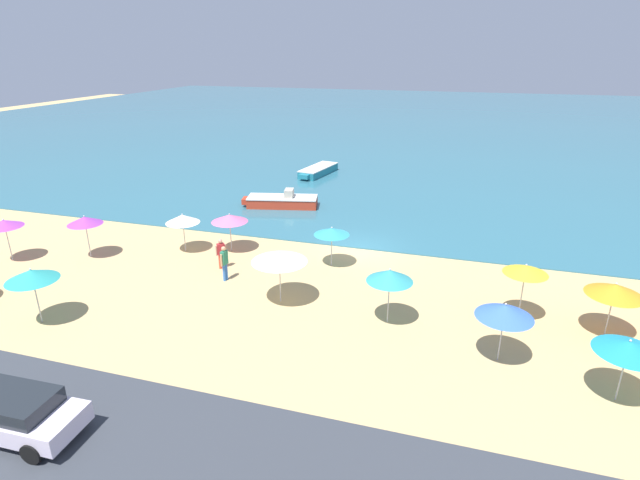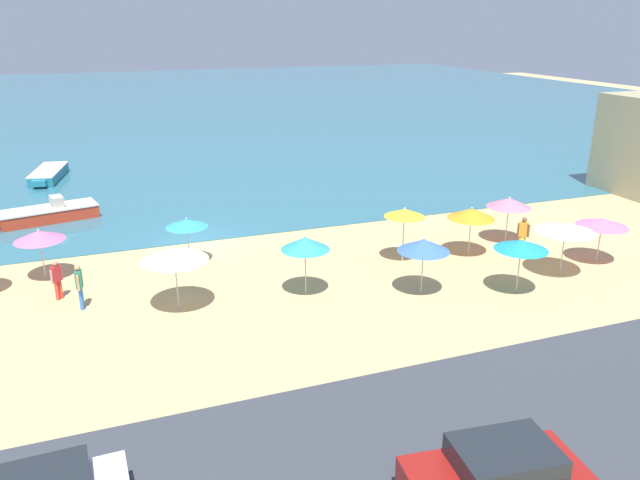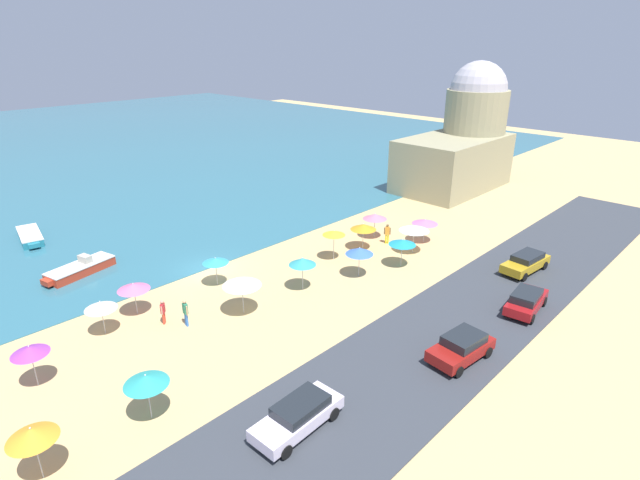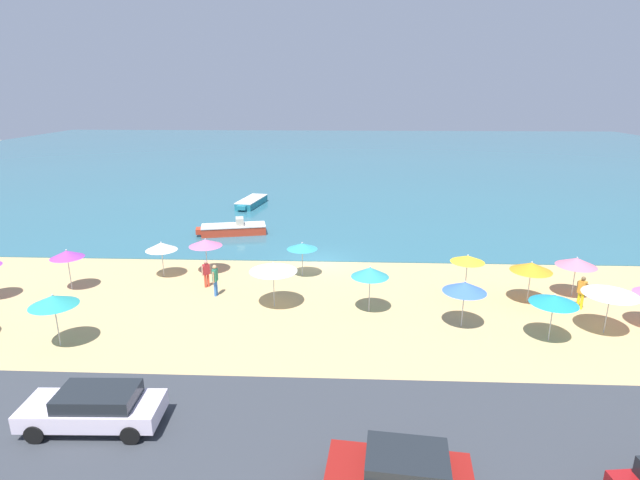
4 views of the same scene
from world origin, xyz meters
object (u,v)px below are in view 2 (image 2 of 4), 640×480
at_px(bather_1, 523,233).
at_px(beach_umbrella_8, 404,213).
at_px(beach_umbrella_15, 471,213).
at_px(bather_2, 79,284).
at_px(beach_umbrella_6, 424,245).
at_px(beach_umbrella_3, 509,203).
at_px(skiff_nearshore, 48,214).
at_px(beach_umbrella_14, 305,243).
at_px(bather_0, 57,278).
at_px(beach_umbrella_11, 602,223).
at_px(beach_umbrella_9, 39,236).
at_px(beach_umbrella_1, 174,255).
at_px(parked_car_3, 497,475).
at_px(beach_umbrella_2, 187,223).
at_px(beach_umbrella_4, 566,228).
at_px(skiff_offshore, 49,174).
at_px(beach_umbrella_0, 521,245).

bearing_deg(bather_1, beach_umbrella_8, 169.70).
relative_size(beach_umbrella_15, bather_2, 1.29).
xyz_separation_m(beach_umbrella_6, beach_umbrella_8, (0.92, 3.39, 0.25)).
height_order(beach_umbrella_3, skiff_nearshore, beach_umbrella_3).
bearing_deg(bather_2, beach_umbrella_14, -11.62).
distance_m(beach_umbrella_8, bather_0, 14.58).
bearing_deg(beach_umbrella_11, beach_umbrella_9, 164.30).
xyz_separation_m(beach_umbrella_1, parked_car_3, (5.18, -12.69, -1.36)).
bearing_deg(beach_umbrella_15, bather_2, 179.44).
xyz_separation_m(beach_umbrella_1, beach_umbrella_2, (1.14, 4.54, -0.29)).
distance_m(beach_umbrella_2, beach_umbrella_15, 12.81).
xyz_separation_m(beach_umbrella_8, bather_1, (5.69, -1.03, -1.29)).
bearing_deg(bather_2, beach_umbrella_1, -20.94).
bearing_deg(beach_umbrella_4, bather_2, 169.44).
relative_size(beach_umbrella_1, beach_umbrella_2, 1.15).
distance_m(beach_umbrella_11, skiff_nearshore, 27.88).
bearing_deg(parked_car_3, skiff_offshore, 106.24).
height_order(beach_umbrella_1, parked_car_3, beach_umbrella_1).
bearing_deg(bather_0, beach_umbrella_1, -31.00).
bearing_deg(beach_umbrella_15, beach_umbrella_8, 174.16).
distance_m(beach_umbrella_6, beach_umbrella_11, 9.13).
bearing_deg(beach_umbrella_0, skiff_offshore, 124.56).
distance_m(beach_umbrella_15, bather_2, 16.93).
distance_m(beach_umbrella_8, beach_umbrella_15, 3.29).
xyz_separation_m(beach_umbrella_11, bather_2, (-21.84, 2.96, -0.85)).
relative_size(beach_umbrella_0, parked_car_3, 0.55).
distance_m(beach_umbrella_3, beach_umbrella_8, 6.05).
xyz_separation_m(beach_umbrella_14, bather_2, (-8.35, 1.72, -1.15)).
relative_size(beach_umbrella_9, bather_2, 1.23).
bearing_deg(bather_0, beach_umbrella_15, -4.54).
relative_size(beach_umbrella_15, bather_1, 1.30).
xyz_separation_m(beach_umbrella_15, skiff_offshore, (-18.81, 22.21, -1.62)).
bearing_deg(parked_car_3, beach_umbrella_6, 69.02).
height_order(beach_umbrella_8, parked_car_3, beach_umbrella_8).
xyz_separation_m(beach_umbrella_2, skiff_offshore, (-6.46, 18.81, -1.51)).
bearing_deg(beach_umbrella_11, beach_umbrella_1, 174.88).
distance_m(beach_umbrella_8, beach_umbrella_9, 15.46).
bearing_deg(beach_umbrella_15, beach_umbrella_4, -55.47).
distance_m(beach_umbrella_3, bather_2, 19.69).
xyz_separation_m(parked_car_3, skiff_nearshore, (-10.18, 26.08, -0.39)).
relative_size(beach_umbrella_6, beach_umbrella_9, 1.07).
height_order(beach_umbrella_1, beach_umbrella_8, beach_umbrella_8).
bearing_deg(bather_1, skiff_offshore, 132.83).
bearing_deg(beach_umbrella_14, beach_umbrella_11, -5.25).
xyz_separation_m(beach_umbrella_3, beach_umbrella_4, (-0.40, -4.37, 0.12)).
relative_size(beach_umbrella_2, bather_2, 1.21).
bearing_deg(skiff_nearshore, beach_umbrella_15, -33.52).
relative_size(beach_umbrella_0, beach_umbrella_4, 0.93).
xyz_separation_m(beach_umbrella_1, beach_umbrella_3, (16.24, 2.08, -0.21)).
height_order(beach_umbrella_0, beach_umbrella_1, beach_umbrella_1).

